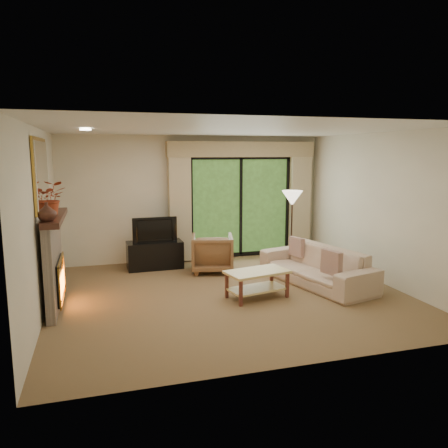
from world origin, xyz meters
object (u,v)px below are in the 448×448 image
object	(u,v)px
media_console	(155,255)
coffee_table	(257,284)
sofa	(316,266)
armchair	(212,253)

from	to	relation	value
media_console	coffee_table	size ratio (longest dim) A/B	1.11
sofa	coffee_table	distance (m)	1.30
coffee_table	sofa	bearing A→B (deg)	5.60
armchair	sofa	size ratio (longest dim) A/B	0.36
armchair	sofa	bearing A→B (deg)	153.50
armchair	coffee_table	distance (m)	1.71
media_console	armchair	size ratio (longest dim) A/B	1.35
armchair	coffee_table	xyz separation A→B (m)	(0.28, -1.68, -0.14)
media_console	armchair	xyz separation A→B (m)	(1.02, -0.54, 0.09)
armchair	coffee_table	world-z (taller)	armchair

